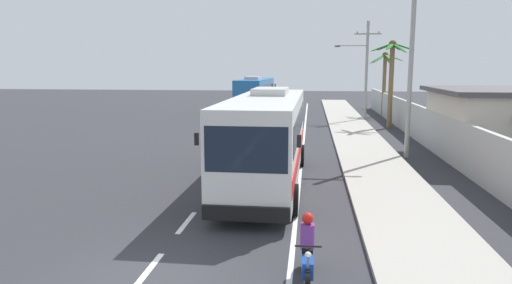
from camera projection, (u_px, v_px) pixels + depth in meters
ground_plane at (140, 281)px, 10.39m from camera, size 160.00×160.00×0.00m
sidewalk_kerb at (384, 179)px, 19.40m from camera, size 3.20×90.00×0.14m
lane_markings at (276, 157)px, 24.54m from camera, size 3.46×71.00×0.01m
boundary_wall at (452, 141)px, 22.71m from camera, size 0.24×60.00×2.24m
coach_bus_foreground at (267, 135)px, 18.71m from camera, size 3.06×11.69×3.81m
coach_bus_far_lane at (255, 94)px, 45.93m from camera, size 3.08×11.27×3.74m
motorcycle_beside_bus at (307, 255)px, 10.23m from camera, size 0.56×1.96×1.55m
utility_pole_mid at (411, 59)px, 23.59m from camera, size 2.42×0.24×9.72m
utility_pole_far at (365, 67)px, 40.28m from camera, size 3.90×0.24×8.53m
palm_nearest at (392, 69)px, 35.04m from camera, size 3.31×3.15×6.64m
palm_second at (385, 73)px, 43.73m from camera, size 3.10×3.11×6.03m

